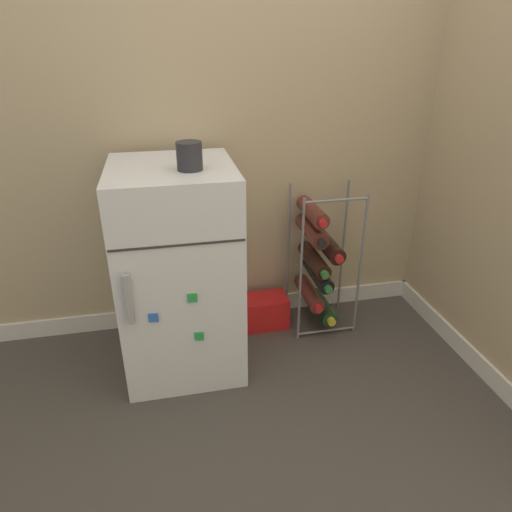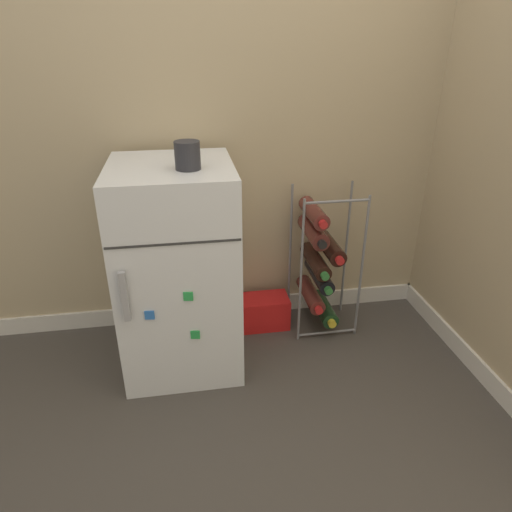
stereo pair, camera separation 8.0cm
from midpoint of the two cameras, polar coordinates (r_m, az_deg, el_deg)
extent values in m
plane|color=#423D38|center=(2.04, 4.51, -15.57)|extent=(14.00, 14.00, 0.00)
cube|color=tan|center=(2.15, 0.70, 23.19)|extent=(6.59, 0.06, 2.50)
cube|color=silver|center=(2.48, 0.74, -5.90)|extent=(6.59, 0.01, 0.09)
cube|color=silver|center=(1.97, -10.78, -1.78)|extent=(0.49, 0.52, 0.90)
cube|color=#2D2D2D|center=(1.63, -11.09, 1.29)|extent=(0.48, 0.00, 0.01)
cube|color=#9E9EA3|center=(1.71, -16.94, -5.26)|extent=(0.02, 0.02, 0.20)
cube|color=green|center=(1.83, -8.39, -9.92)|extent=(0.04, 0.01, 0.04)
cube|color=blue|center=(1.77, -14.00, -7.51)|extent=(0.04, 0.01, 0.04)
cube|color=green|center=(1.73, -9.29, -5.20)|extent=(0.04, 0.01, 0.04)
cylinder|color=slate|center=(2.11, 4.54, -2.15)|extent=(0.01, 0.01, 0.72)
cylinder|color=slate|center=(2.20, 11.89, -1.37)|extent=(0.01, 0.01, 0.72)
cylinder|color=slate|center=(2.30, 3.04, 0.34)|extent=(0.01, 0.01, 0.72)
cylinder|color=slate|center=(2.38, 9.88, 0.96)|extent=(0.01, 0.01, 0.72)
cylinder|color=slate|center=(2.33, 7.76, -9.24)|extent=(0.29, 0.01, 0.01)
cylinder|color=slate|center=(2.02, 8.91, 6.89)|extent=(0.29, 0.01, 0.01)
cylinder|color=#19381E|center=(2.38, 7.30, -6.34)|extent=(0.08, 0.25, 0.08)
cylinder|color=gold|center=(2.27, 8.41, -8.13)|extent=(0.04, 0.02, 0.04)
cylinder|color=#56231E|center=(2.31, 5.65, -4.65)|extent=(0.08, 0.27, 0.08)
cylinder|color=red|center=(2.19, 6.79, -6.56)|extent=(0.04, 0.02, 0.04)
cylinder|color=black|center=(2.27, 6.70, -2.26)|extent=(0.07, 0.28, 0.07)
cylinder|color=#2D7033|center=(2.14, 7.96, -4.12)|extent=(0.04, 0.02, 0.04)
cylinder|color=black|center=(2.23, 6.23, -0.50)|extent=(0.08, 0.29, 0.08)
cylinder|color=#2D7033|center=(2.10, 7.51, -2.35)|extent=(0.04, 0.02, 0.04)
cylinder|color=black|center=(2.22, 8.01, 1.20)|extent=(0.08, 0.26, 0.08)
cylinder|color=red|center=(2.10, 9.28, -0.38)|extent=(0.04, 0.02, 0.04)
cylinder|color=#56231E|center=(2.16, 5.91, 3.15)|extent=(0.08, 0.27, 0.08)
cylinder|color=black|center=(2.03, 7.14, 1.58)|extent=(0.04, 0.02, 0.04)
cylinder|color=#56231E|center=(2.12, 5.98, 5.51)|extent=(0.08, 0.27, 0.08)
cylinder|color=red|center=(1.99, 7.22, 4.07)|extent=(0.04, 0.02, 0.04)
cube|color=red|center=(2.34, -0.07, -6.93)|extent=(0.24, 0.15, 0.16)
cylinder|color=#28282D|center=(1.72, -9.68, 12.21)|extent=(0.09, 0.09, 0.10)
camera|label=1|loc=(0.04, -91.12, -0.54)|focal=32.00mm
camera|label=2|loc=(0.04, 88.88, 0.54)|focal=32.00mm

